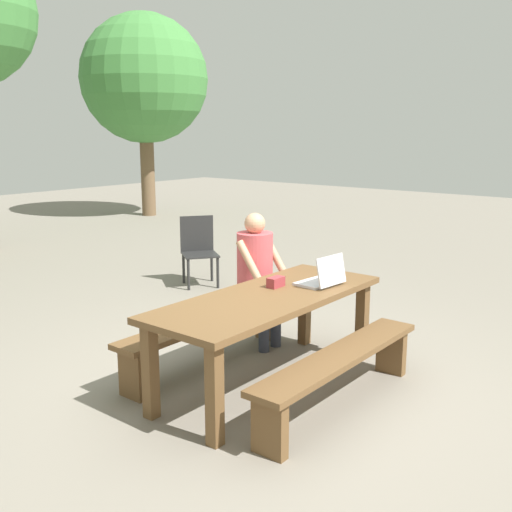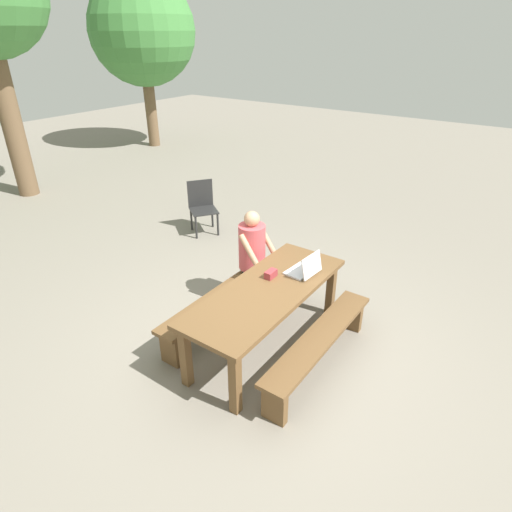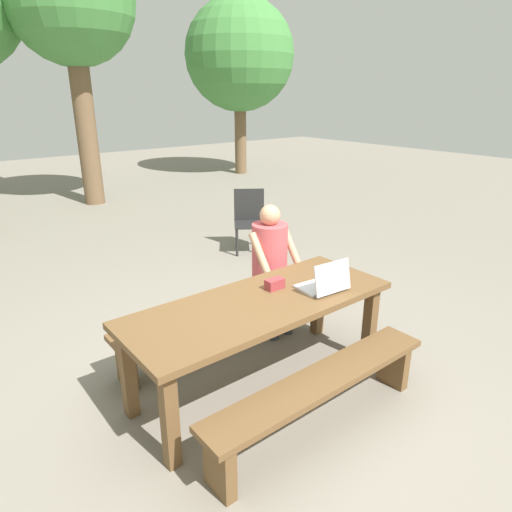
# 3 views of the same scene
# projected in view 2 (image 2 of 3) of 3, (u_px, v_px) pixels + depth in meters

# --- Properties ---
(ground_plane) EXTENTS (30.00, 30.00, 0.00)m
(ground_plane) POSITION_uv_depth(u_px,v_px,m) (266.00, 344.00, 4.90)
(ground_plane) COLOR gray
(picnic_table_front) EXTENTS (2.12, 0.81, 0.74)m
(picnic_table_front) POSITION_uv_depth(u_px,v_px,m) (267.00, 297.00, 4.60)
(picnic_table_front) COLOR brown
(picnic_table_front) RESTS_ON ground
(bench_near) EXTENTS (1.87, 0.30, 0.42)m
(bench_near) POSITION_uv_depth(u_px,v_px,m) (319.00, 343.00, 4.41)
(bench_near) COLOR brown
(bench_near) RESTS_ON ground
(bench_far) EXTENTS (1.87, 0.30, 0.42)m
(bench_far) POSITION_uv_depth(u_px,v_px,m) (221.00, 302.00, 5.08)
(bench_far) COLOR brown
(bench_far) RESTS_ON ground
(laptop) EXTENTS (0.37, 0.33, 0.26)m
(laptop) POSITION_uv_depth(u_px,v_px,m) (305.00, 269.00, 4.80)
(laptop) COLOR silver
(laptop) RESTS_ON picnic_table_front
(small_pouch) EXTENTS (0.15, 0.08, 0.08)m
(small_pouch) POSITION_uv_depth(u_px,v_px,m) (271.00, 274.00, 4.74)
(small_pouch) COLOR #993338
(small_pouch) RESTS_ON picnic_table_front
(person_seated) EXTENTS (0.44, 0.42, 1.26)m
(person_seated) POSITION_uv_depth(u_px,v_px,m) (254.00, 251.00, 5.33)
(person_seated) COLOR #333847
(person_seated) RESTS_ON ground
(plastic_chair) EXTENTS (0.61, 0.61, 0.89)m
(plastic_chair) POSITION_uv_depth(u_px,v_px,m) (202.00, 206.00, 7.44)
(plastic_chair) COLOR #262626
(plastic_chair) RESTS_ON ground
(tree_left) EXTENTS (2.90, 2.90, 4.58)m
(tree_left) POSITION_uv_depth(u_px,v_px,m) (142.00, 31.00, 11.79)
(tree_left) COLOR brown
(tree_left) RESTS_ON ground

